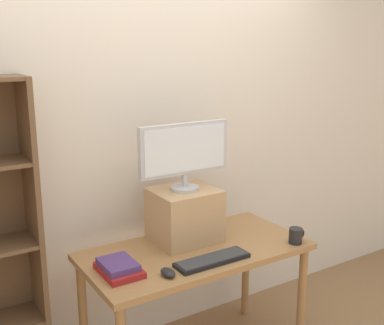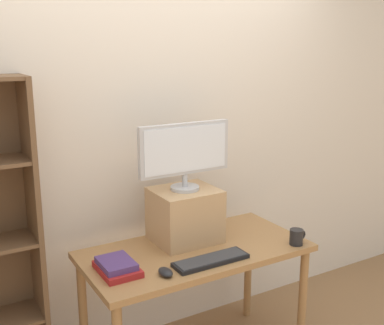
% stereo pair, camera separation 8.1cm
% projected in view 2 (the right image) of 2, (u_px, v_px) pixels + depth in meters
% --- Properties ---
extents(back_wall, '(7.00, 0.08, 2.60)m').
position_uv_depth(back_wall, '(155.00, 139.00, 3.03)').
color(back_wall, beige).
rests_on(back_wall, ground_plane).
extents(desk, '(1.28, 0.64, 0.75)m').
position_uv_depth(desk, '(195.00, 263.00, 2.77)').
color(desk, '#9E7042').
rests_on(desk, ground_plane).
extents(riser_box, '(0.37, 0.32, 0.31)m').
position_uv_depth(riser_box, '(185.00, 215.00, 2.83)').
color(riser_box, tan).
rests_on(riser_box, desk).
extents(computer_monitor, '(0.57, 0.17, 0.39)m').
position_uv_depth(computer_monitor, '(185.00, 152.00, 2.73)').
color(computer_monitor, '#B7B7BA').
rests_on(computer_monitor, riser_box).
extents(keyboard, '(0.42, 0.13, 0.02)m').
position_uv_depth(keyboard, '(211.00, 260.00, 2.57)').
color(keyboard, black).
rests_on(keyboard, desk).
extents(computer_mouse, '(0.06, 0.10, 0.04)m').
position_uv_depth(computer_mouse, '(166.00, 272.00, 2.42)').
color(computer_mouse, black).
rests_on(computer_mouse, desk).
extents(book_stack, '(0.18, 0.26, 0.06)m').
position_uv_depth(book_stack, '(117.00, 267.00, 2.45)').
color(book_stack, maroon).
rests_on(book_stack, desk).
extents(coffee_mug, '(0.11, 0.08, 0.09)m').
position_uv_depth(coffee_mug, '(297.00, 237.00, 2.79)').
color(coffee_mug, black).
rests_on(coffee_mug, desk).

